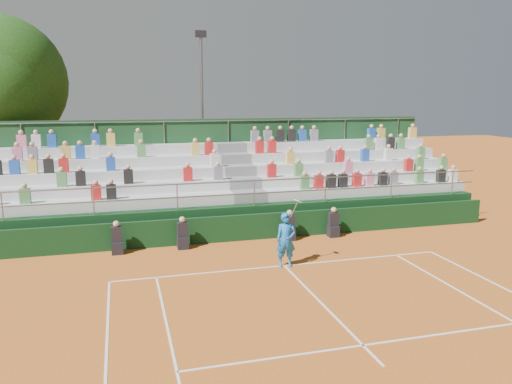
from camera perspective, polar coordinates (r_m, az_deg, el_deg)
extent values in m
plane|color=#BD5F1F|center=(16.46, 3.26, -8.41)|extent=(90.00, 90.00, 0.00)
cube|color=white|center=(16.46, 3.26, -8.39)|extent=(11.00, 0.06, 0.01)
cube|color=white|center=(13.68, 7.63, -12.62)|extent=(0.06, 6.40, 0.01)
cube|color=white|center=(11.82, 12.13, -16.76)|extent=(8.22, 0.06, 0.01)
cube|color=black|center=(19.24, 0.24, -3.97)|extent=(20.00, 0.15, 1.00)
cube|color=black|center=(18.23, -15.55, -6.15)|extent=(0.40, 0.40, 0.44)
cube|color=black|center=(18.10, -15.63, -4.69)|extent=(0.38, 0.25, 0.55)
sphere|color=tan|center=(18.00, -15.69, -3.53)|extent=(0.22, 0.22, 0.22)
cube|color=black|center=(18.34, -8.35, -5.75)|extent=(0.40, 0.40, 0.44)
cube|color=black|center=(18.21, -8.39, -4.30)|extent=(0.38, 0.25, 0.55)
sphere|color=tan|center=(18.11, -8.43, -3.14)|extent=(0.22, 0.22, 0.22)
cube|color=black|center=(19.23, 3.82, -4.87)|extent=(0.40, 0.40, 0.44)
cube|color=black|center=(19.10, 3.84, -3.48)|extent=(0.38, 0.25, 0.55)
sphere|color=tan|center=(19.01, 3.86, -2.38)|extent=(0.22, 0.22, 0.22)
cube|color=black|center=(19.88, 8.81, -4.45)|extent=(0.40, 0.40, 0.44)
cube|color=black|center=(19.76, 8.85, -3.10)|extent=(0.38, 0.25, 0.55)
sphere|color=tan|center=(19.67, 8.88, -2.03)|extent=(0.22, 0.22, 0.22)
cube|color=black|center=(22.13, -1.92, -1.72)|extent=(20.00, 5.20, 1.20)
cube|color=silver|center=(19.76, -16.04, -1.29)|extent=(9.30, 0.85, 0.42)
cube|color=silver|center=(22.30, 12.59, 0.23)|extent=(9.30, 0.85, 0.42)
cube|color=slate|center=(20.38, -0.84, -0.50)|extent=(1.40, 0.85, 0.42)
cube|color=silver|center=(20.51, -16.08, 0.34)|extent=(9.30, 0.85, 0.42)
cube|color=silver|center=(22.97, 11.65, 1.64)|extent=(9.30, 0.85, 0.42)
cube|color=slate|center=(21.11, -1.42, 1.06)|extent=(1.40, 0.85, 0.42)
cube|color=silver|center=(21.28, -16.12, 1.86)|extent=(9.30, 0.85, 0.42)
cube|color=silver|center=(23.66, 10.76, 2.97)|extent=(9.30, 0.85, 0.42)
cube|color=slate|center=(21.86, -1.96, 2.51)|extent=(1.40, 0.85, 0.42)
cube|color=silver|center=(22.06, -16.16, 3.27)|extent=(9.30, 0.85, 0.42)
cube|color=silver|center=(24.37, 9.92, 4.22)|extent=(9.30, 0.85, 0.42)
cube|color=slate|center=(22.62, -2.47, 3.87)|extent=(1.40, 0.85, 0.42)
cube|color=silver|center=(22.86, -16.20, 4.58)|extent=(9.30, 0.85, 0.42)
cube|color=silver|center=(25.09, 9.13, 5.40)|extent=(9.30, 0.85, 0.42)
cube|color=slate|center=(23.40, -2.94, 5.13)|extent=(1.40, 0.85, 0.42)
cube|color=#194120|center=(24.01, -3.19, 3.14)|extent=(20.00, 0.12, 4.40)
cylinder|color=gray|center=(19.40, -0.20, 1.30)|extent=(20.00, 0.05, 0.05)
cylinder|color=gray|center=(23.72, -3.20, 8.14)|extent=(20.00, 0.05, 0.05)
cube|color=#4C8C4C|center=(19.80, -24.88, -0.41)|extent=(0.36, 0.24, 0.56)
cube|color=red|center=(19.53, -17.81, -0.06)|extent=(0.36, 0.24, 0.56)
cube|color=black|center=(19.52, -16.20, 0.02)|extent=(0.36, 0.24, 0.56)
cube|color=#4C8C4C|center=(20.40, -21.31, 1.36)|extent=(0.36, 0.24, 0.56)
cube|color=black|center=(20.33, -19.40, 1.46)|extent=(0.36, 0.24, 0.56)
cube|color=black|center=(20.28, -14.38, 1.72)|extent=(0.36, 0.24, 0.56)
cube|color=red|center=(20.45, -7.80, 2.03)|extent=(0.36, 0.24, 0.56)
cube|color=slate|center=(20.64, -4.36, 2.19)|extent=(0.36, 0.24, 0.56)
cube|color=#1E4CB2|center=(21.43, -25.87, 2.58)|extent=(0.36, 0.24, 0.56)
cube|color=gold|center=(21.32, -24.18, 2.68)|extent=(0.36, 0.24, 0.56)
cube|color=black|center=(21.24, -22.61, 2.77)|extent=(0.36, 0.24, 0.56)
cube|color=red|center=(21.17, -21.12, 2.85)|extent=(0.36, 0.24, 0.56)
cube|color=#1E4CB2|center=(21.06, -16.27, 3.11)|extent=(0.36, 0.24, 0.56)
cube|color=silver|center=(21.42, -4.76, 3.63)|extent=(0.36, 0.24, 0.56)
cube|color=pink|center=(22.21, -25.60, 3.95)|extent=(0.36, 0.24, 0.56)
cube|color=slate|center=(22.12, -24.15, 4.04)|extent=(0.36, 0.24, 0.56)
cube|color=gold|center=(21.96, -20.91, 4.23)|extent=(0.36, 0.24, 0.56)
cube|color=#1E4CB2|center=(21.91, -19.44, 4.32)|extent=(0.36, 0.24, 0.56)
cube|color=silver|center=(21.88, -17.91, 4.40)|extent=(0.36, 0.24, 0.56)
cube|color=#4C8C4C|center=(21.87, -12.97, 4.65)|extent=(0.36, 0.24, 0.56)
cube|color=gold|center=(22.09, -6.96, 4.91)|extent=(0.36, 0.24, 0.56)
cube|color=red|center=(22.19, -5.40, 4.97)|extent=(0.36, 0.24, 0.56)
cube|color=pink|center=(23.00, -25.21, 5.24)|extent=(0.36, 0.24, 0.56)
cube|color=silver|center=(22.91, -23.81, 5.33)|extent=(0.36, 0.24, 0.56)
cube|color=#1E4CB2|center=(22.83, -22.29, 5.43)|extent=(0.36, 0.24, 0.56)
cube|color=#1E4CB2|center=(22.69, -17.88, 5.69)|extent=(0.36, 0.24, 0.56)
cube|color=gold|center=(22.67, -16.26, 5.77)|extent=(0.36, 0.24, 0.56)
cube|color=#4C8C4C|center=(22.68, -13.29, 5.92)|extent=(0.36, 0.24, 0.56)
cube|color=#4C8C4C|center=(20.85, 5.56, 1.09)|extent=(0.36, 0.24, 0.56)
cube|color=red|center=(21.09, 7.17, 1.16)|extent=(0.36, 0.24, 0.56)
cube|color=black|center=(21.31, 8.60, 1.22)|extent=(0.36, 0.24, 0.56)
cube|color=black|center=(21.53, 9.89, 1.28)|extent=(0.36, 0.24, 0.56)
cube|color=red|center=(21.81, 11.45, 1.35)|extent=(0.36, 0.24, 0.56)
cube|color=pink|center=(22.09, 12.84, 1.41)|extent=(0.36, 0.24, 0.56)
cube|color=black|center=(22.39, 14.28, 1.48)|extent=(0.36, 0.24, 0.56)
cube|color=slate|center=(22.65, 15.41, 1.53)|extent=(0.36, 0.24, 0.56)
cube|color=#4C8C4C|center=(23.33, 18.12, 1.64)|extent=(0.36, 0.24, 0.56)
cube|color=black|center=(23.96, 20.37, 1.73)|extent=(0.36, 0.24, 0.56)
cube|color=silver|center=(24.33, 21.57, 1.78)|extent=(0.36, 0.24, 0.56)
cube|color=red|center=(21.20, 1.80, 2.44)|extent=(0.36, 0.24, 0.56)
cube|color=#4C8C4C|center=(21.58, 4.87, 2.56)|extent=(0.36, 0.24, 0.56)
cube|color=pink|center=(22.49, 10.48, 2.76)|extent=(0.36, 0.24, 0.56)
cube|color=red|center=(23.96, 17.02, 2.95)|extent=(0.36, 0.24, 0.56)
cube|color=#4C8C4C|center=(24.26, 18.13, 2.98)|extent=(0.36, 0.24, 0.56)
cube|color=#4C8C4C|center=(24.98, 20.57, 3.04)|extent=(0.36, 0.24, 0.56)
cube|color=gold|center=(22.29, 3.92, 3.93)|extent=(0.36, 0.24, 0.56)
cube|color=slate|center=(22.97, 8.32, 4.05)|extent=(0.36, 0.24, 0.56)
cube|color=red|center=(23.20, 9.58, 4.08)|extent=(0.36, 0.24, 0.56)
cube|color=#1E4CB2|center=(23.75, 12.33, 4.13)|extent=(0.36, 0.24, 0.56)
cube|color=silver|center=(24.33, 14.87, 4.18)|extent=(0.36, 0.24, 0.56)
cube|color=#4C8C4C|center=(25.25, 18.30, 4.22)|extent=(0.36, 0.24, 0.56)
cube|color=red|center=(22.70, 0.40, 5.15)|extent=(0.36, 0.24, 0.56)
cube|color=red|center=(22.87, 1.84, 5.18)|extent=(0.36, 0.24, 0.56)
cube|color=#4C8C4C|center=(24.74, 12.73, 5.36)|extent=(0.36, 0.24, 0.56)
cube|color=silver|center=(24.99, 13.80, 5.37)|extent=(0.36, 0.24, 0.56)
cube|color=black|center=(25.32, 15.11, 5.37)|extent=(0.36, 0.24, 0.56)
cube|color=#4C8C4C|center=(25.60, 16.19, 5.37)|extent=(0.36, 0.24, 0.56)
cube|color=slate|center=(23.48, -0.14, 6.37)|extent=(0.36, 0.24, 0.56)
cube|color=slate|center=(23.65, 1.34, 6.40)|extent=(0.36, 0.24, 0.56)
cube|color=black|center=(23.84, 2.77, 6.43)|extent=(0.36, 0.24, 0.56)
cube|color=black|center=(24.02, 4.07, 6.44)|extent=(0.36, 0.24, 0.56)
cube|color=#1E4CB2|center=(24.20, 5.30, 6.46)|extent=(0.36, 0.24, 0.56)
cube|color=slate|center=(24.42, 6.63, 6.47)|extent=(0.36, 0.24, 0.56)
cube|color=#1E4CB2|center=(25.73, 13.04, 6.49)|extent=(0.36, 0.24, 0.56)
cube|color=gold|center=(25.99, 14.09, 6.48)|extent=(0.36, 0.24, 0.56)
cube|color=gold|center=(26.91, 17.43, 6.45)|extent=(0.36, 0.24, 0.56)
imported|color=#1866B7|center=(16.14, 3.45, -5.51)|extent=(0.70, 0.51, 1.77)
cylinder|color=gray|center=(15.97, 4.33, -2.12)|extent=(0.26, 0.03, 0.51)
cylinder|color=#E5D866|center=(15.96, 4.86, -1.03)|extent=(0.26, 0.28, 0.14)
cylinder|color=#3B2215|center=(27.10, -27.15, 1.54)|extent=(0.50, 0.50, 3.18)
cylinder|color=#3B2215|center=(27.74, -26.58, 2.17)|extent=(0.50, 0.50, 3.55)
cylinder|color=gray|center=(28.02, -6.15, 8.46)|extent=(0.16, 0.16, 8.54)
cube|color=black|center=(28.18, -6.34, 17.53)|extent=(0.60, 0.25, 0.35)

